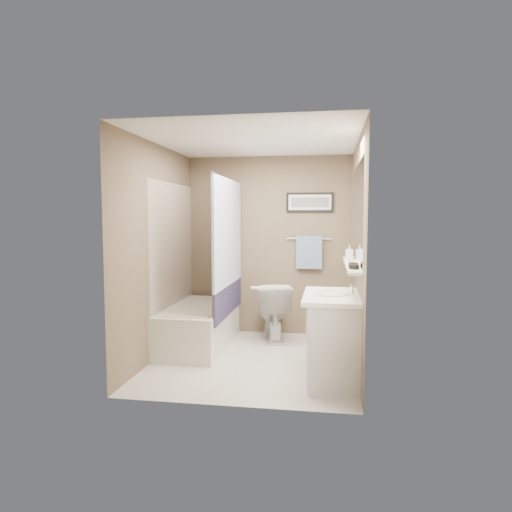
% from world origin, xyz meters
% --- Properties ---
extents(ground, '(2.50, 2.50, 0.00)m').
position_xyz_m(ground, '(0.00, 0.00, 0.00)').
color(ground, beige).
rests_on(ground, ground).
extents(ceiling, '(2.20, 2.50, 0.04)m').
position_xyz_m(ceiling, '(0.00, 0.00, 2.38)').
color(ceiling, white).
rests_on(ceiling, wall_back).
extents(wall_back, '(2.20, 0.04, 2.40)m').
position_xyz_m(wall_back, '(0.00, 1.23, 1.20)').
color(wall_back, brown).
rests_on(wall_back, ground).
extents(wall_front, '(2.20, 0.04, 2.40)m').
position_xyz_m(wall_front, '(0.00, -1.23, 1.20)').
color(wall_front, brown).
rests_on(wall_front, ground).
extents(wall_left, '(0.04, 2.50, 2.40)m').
position_xyz_m(wall_left, '(-1.08, 0.00, 1.20)').
color(wall_left, brown).
rests_on(wall_left, ground).
extents(wall_right, '(0.04, 2.50, 2.40)m').
position_xyz_m(wall_right, '(1.08, 0.00, 1.20)').
color(wall_right, brown).
rests_on(wall_right, ground).
extents(tile_surround, '(0.02, 1.55, 2.00)m').
position_xyz_m(tile_surround, '(-1.09, 0.50, 1.00)').
color(tile_surround, '#C7AF96').
rests_on(tile_surround, wall_left).
extents(curtain_rod, '(0.02, 1.55, 0.02)m').
position_xyz_m(curtain_rod, '(-0.40, 0.50, 2.05)').
color(curtain_rod, silver).
rests_on(curtain_rod, wall_left).
extents(curtain_upper, '(0.03, 1.45, 1.28)m').
position_xyz_m(curtain_upper, '(-0.40, 0.50, 1.40)').
color(curtain_upper, white).
rests_on(curtain_upper, curtain_rod).
extents(curtain_lower, '(0.03, 1.45, 0.36)m').
position_xyz_m(curtain_lower, '(-0.40, 0.50, 0.58)').
color(curtain_lower, '#2C284B').
rests_on(curtain_lower, curtain_rod).
extents(mirror, '(0.02, 1.60, 1.00)m').
position_xyz_m(mirror, '(1.09, -0.15, 1.62)').
color(mirror, silver).
rests_on(mirror, wall_right).
extents(shelf, '(0.12, 1.60, 0.03)m').
position_xyz_m(shelf, '(1.04, -0.15, 1.10)').
color(shelf, silver).
rests_on(shelf, wall_right).
extents(towel_bar, '(0.60, 0.02, 0.02)m').
position_xyz_m(towel_bar, '(0.55, 1.22, 1.30)').
color(towel_bar, silver).
rests_on(towel_bar, wall_back).
extents(towel, '(0.34, 0.05, 0.44)m').
position_xyz_m(towel, '(0.55, 1.20, 1.12)').
color(towel, '#97BBDC').
rests_on(towel, towel_bar).
extents(art_frame, '(0.62, 0.02, 0.26)m').
position_xyz_m(art_frame, '(0.55, 1.23, 1.78)').
color(art_frame, black).
rests_on(art_frame, wall_back).
extents(art_mat, '(0.56, 0.00, 0.20)m').
position_xyz_m(art_mat, '(0.55, 1.22, 1.78)').
color(art_mat, white).
rests_on(art_mat, art_frame).
extents(art_image, '(0.50, 0.00, 0.13)m').
position_xyz_m(art_image, '(0.55, 1.22, 1.78)').
color(art_image, '#595959').
rests_on(art_image, art_mat).
extents(door, '(0.80, 0.02, 2.00)m').
position_xyz_m(door, '(0.55, -1.24, 1.00)').
color(door, silver).
rests_on(door, wall_front).
extents(door_handle, '(0.10, 0.02, 0.02)m').
position_xyz_m(door_handle, '(0.22, -1.19, 1.00)').
color(door_handle, silver).
rests_on(door_handle, door).
extents(bathtub, '(0.71, 1.50, 0.50)m').
position_xyz_m(bathtub, '(-0.75, 0.43, 0.25)').
color(bathtub, silver).
rests_on(bathtub, ground).
extents(tub_rim, '(0.56, 1.36, 0.02)m').
position_xyz_m(tub_rim, '(-0.75, 0.43, 0.50)').
color(tub_rim, beige).
rests_on(tub_rim, bathtub).
extents(toilet, '(0.58, 0.81, 0.75)m').
position_xyz_m(toilet, '(0.10, 0.90, 0.37)').
color(toilet, white).
rests_on(toilet, ground).
extents(vanity, '(0.56, 0.93, 0.80)m').
position_xyz_m(vanity, '(0.85, -0.46, 0.40)').
color(vanity, silver).
rests_on(vanity, ground).
extents(countertop, '(0.54, 0.96, 0.04)m').
position_xyz_m(countertop, '(0.84, -0.46, 0.82)').
color(countertop, white).
rests_on(countertop, vanity).
extents(sink_basin, '(0.34, 0.34, 0.01)m').
position_xyz_m(sink_basin, '(0.83, -0.46, 0.85)').
color(sink_basin, silver).
rests_on(sink_basin, countertop).
extents(faucet_spout, '(0.02, 0.02, 0.10)m').
position_xyz_m(faucet_spout, '(1.03, -0.46, 0.89)').
color(faucet_spout, white).
rests_on(faucet_spout, countertop).
extents(faucet_knob, '(0.05, 0.05, 0.05)m').
position_xyz_m(faucet_knob, '(1.03, -0.36, 0.87)').
color(faucet_knob, white).
rests_on(faucet_knob, countertop).
extents(candle_bowl_near, '(0.09, 0.09, 0.04)m').
position_xyz_m(candle_bowl_near, '(1.04, -0.68, 1.14)').
color(candle_bowl_near, black).
rests_on(candle_bowl_near, shelf).
extents(candle_bowl_far, '(0.09, 0.09, 0.04)m').
position_xyz_m(candle_bowl_far, '(1.04, -0.53, 1.14)').
color(candle_bowl_far, black).
rests_on(candle_bowl_far, shelf).
extents(hair_brush_front, '(0.06, 0.22, 0.04)m').
position_xyz_m(hair_brush_front, '(1.04, -0.28, 1.14)').
color(hair_brush_front, orange).
rests_on(hair_brush_front, shelf).
extents(pink_comb, '(0.03, 0.16, 0.01)m').
position_xyz_m(pink_comb, '(1.04, 0.04, 1.12)').
color(pink_comb, pink).
rests_on(pink_comb, shelf).
extents(glass_jar, '(0.08, 0.08, 0.10)m').
position_xyz_m(glass_jar, '(1.04, 0.44, 1.17)').
color(glass_jar, silver).
rests_on(glass_jar, shelf).
extents(soap_bottle, '(0.08, 0.08, 0.16)m').
position_xyz_m(soap_bottle, '(1.04, 0.29, 1.20)').
color(soap_bottle, '#999999').
rests_on(soap_bottle, shelf).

